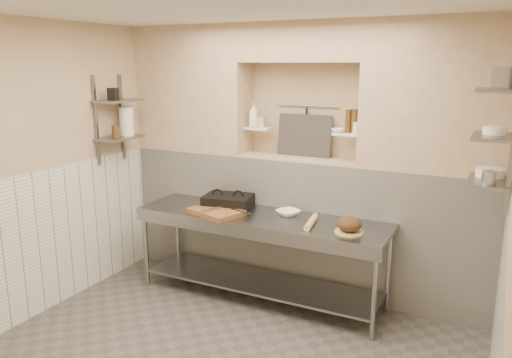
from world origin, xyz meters
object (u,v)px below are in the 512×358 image
Objects in this scene: prep_table at (260,240)px; bread_loaf at (349,224)px; bottle_soap at (254,115)px; bowl_alcove at (338,130)px; mixing_bowl at (288,213)px; rolling_pin at (311,222)px; cutting_board at (216,212)px; jug_left at (127,121)px; panini_press at (228,201)px.

bread_loaf is at bearing -5.44° from prep_table.
bottle_soap is 2.07× the size of bowl_alcove.
bread_loaf is at bearing -18.76° from mixing_bowl.
bread_loaf is (0.94, -0.09, 0.34)m from prep_table.
cutting_board is at bearing -174.43° from rolling_pin.
bowl_alcove is (-0.34, 0.63, 0.75)m from bread_loaf.
bread_loaf is 2.70m from jug_left.
bottle_soap is at bearing 66.15° from panini_press.
jug_left is at bearing -166.13° from bowl_alcove.
jug_left is (-2.24, -0.55, 0.04)m from bowl_alcove.
bowl_alcove is (0.04, 0.58, 0.80)m from rolling_pin.
prep_table is 1.01m from bread_loaf.
panini_press is 1.45m from jug_left.
panini_press reaches higher than prep_table.
prep_table is 0.56m from panini_press.
mixing_bowl is at bearing 161.24° from bread_loaf.
bread_loaf is (0.70, -0.24, 0.05)m from mixing_bowl.
jug_left is (-1.30, -0.54, -0.08)m from bottle_soap.
cutting_board is 1.48m from bowl_alcove.
bottle_soap is 0.87× the size of jug_left.
bowl_alcove reaches higher than bread_loaf.
bottle_soap reaches higher than cutting_board.
rolling_pin reaches higher than prep_table.
mixing_bowl is at bearing -33.06° from bottle_soap.
panini_press reaches higher than mixing_bowl.
mixing_bowl is at bearing 149.43° from rolling_pin.
prep_table is 6.44× the size of rolling_pin.
bowl_alcove is at bearing 41.86° from prep_table.
panini_press is at bearing -157.93° from bowl_alcove.
bread_loaf is 0.82× the size of bottle_soap.
rolling_pin is at bearing -19.82° from panini_press.
jug_left is at bearing 178.29° from bread_loaf.
mixing_bowl is (0.67, 0.28, 0.00)m from cutting_board.
bottle_soap is 1.41m from jug_left.
prep_table is 19.93× the size of bowl_alcove.
cutting_board is 1.00m from rolling_pin.
bread_loaf reaches higher than prep_table.
mixing_bowl is at bearing -8.32° from panini_press.
rolling_pin is at bearing -0.70° from jug_left.
prep_table is 0.40m from mixing_bowl.
rolling_pin is 0.99m from bowl_alcove.
bread_loaf is 1.67m from bottle_soap.
panini_press is at bearing -177.60° from mixing_bowl.
bread_loaf is at bearing -25.68° from bottle_soap.
bottle_soap is at bearing 154.32° from bread_loaf.
jug_left reaches higher than panini_press.
cutting_board is 1.92× the size of bottle_soap.
bottle_soap is (-0.58, 0.38, 0.92)m from mixing_bowl.
rolling_pin is 1.41m from bottle_soap.
cutting_board is 0.73m from mixing_bowl.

